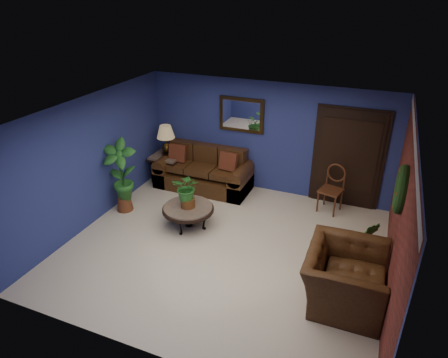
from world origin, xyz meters
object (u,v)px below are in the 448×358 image
at_px(coffee_table, 188,209).
at_px(armchair, 345,277).
at_px(table_lamp, 166,137).
at_px(side_chair, 333,185).
at_px(end_table, 168,161).
at_px(sofa, 205,174).

xyz_separation_m(coffee_table, armchair, (3.07, -0.96, 0.05)).
relative_size(table_lamp, side_chair, 0.70).
relative_size(end_table, table_lamp, 1.03).
bearing_deg(coffee_table, table_lamp, 130.02).
distance_m(coffee_table, armchair, 3.22).
relative_size(sofa, armchair, 1.66).
bearing_deg(table_lamp, armchair, -30.34).
bearing_deg(sofa, end_table, -178.08).
xyz_separation_m(sofa, end_table, (-0.96, -0.03, 0.19)).
distance_m(sofa, table_lamp, 1.24).
height_order(sofa, coffee_table, sofa).
xyz_separation_m(table_lamp, side_chair, (3.86, 0.07, -0.54)).
distance_m(sofa, coffee_table, 1.73).
relative_size(coffee_table, side_chair, 1.00).
distance_m(sofa, end_table, 0.97).
relative_size(coffee_table, table_lamp, 1.44).
bearing_deg(side_chair, sofa, -165.28).
height_order(coffee_table, side_chair, side_chair).
relative_size(end_table, armchair, 0.55).
bearing_deg(sofa, table_lamp, -178.08).
height_order(side_chair, armchair, side_chair).
distance_m(side_chair, armchair, 2.75).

